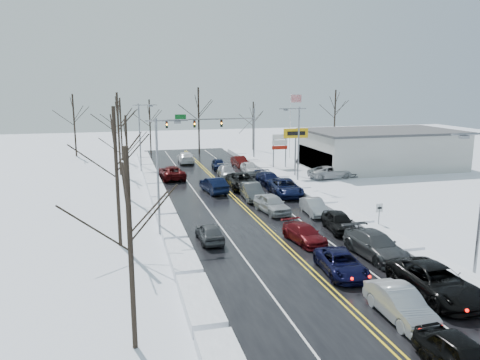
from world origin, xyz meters
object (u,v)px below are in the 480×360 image
object	(u,v)px
flagpole	(291,120)
dealership_building	(381,149)
oncoming_car_0	(214,192)
tires_plus_sign	(296,136)
traffic_signal_mast	(221,126)

from	to	relation	value
flagpole	dealership_building	bearing A→B (deg)	-53.73
oncoming_car_0	tires_plus_sign	bearing A→B (deg)	-157.33
traffic_signal_mast	flagpole	xyz separation A→B (m)	(11.72, 2.01, 0.45)
traffic_signal_mast	tires_plus_sign	xyz separation A→B (m)	(7.05, -12.00, -0.49)
flagpole	tires_plus_sign	bearing A→B (deg)	-108.44
tires_plus_sign	oncoming_car_0	distance (m)	14.83
oncoming_car_0	dealership_building	bearing A→B (deg)	-168.09
traffic_signal_mast	oncoming_car_0	size ratio (longest dim) A/B	2.62
traffic_signal_mast	tires_plus_sign	bearing A→B (deg)	-59.54
traffic_signal_mast	dealership_building	size ratio (longest dim) A/B	0.65
traffic_signal_mast	flagpole	world-z (taller)	flagpole
dealership_building	flagpole	bearing A→B (deg)	126.27
dealership_building	traffic_signal_mast	bearing A→B (deg)	154.05
tires_plus_sign	flagpole	world-z (taller)	flagpole
traffic_signal_mast	dealership_building	xyz separation A→B (m)	(20.53, -9.99, -2.82)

